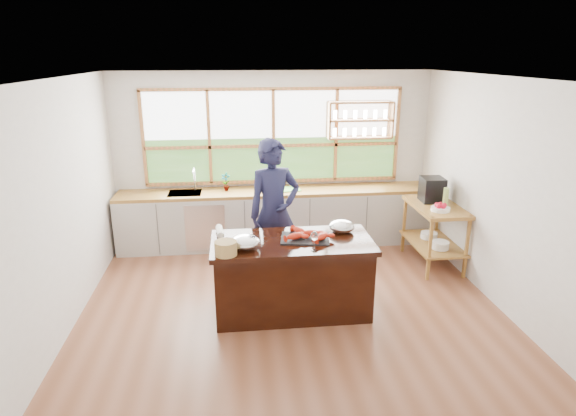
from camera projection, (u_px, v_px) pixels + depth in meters
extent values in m
plane|color=brown|center=(290.00, 302.00, 5.98)|extent=(5.00, 5.00, 0.00)
cube|color=silver|center=(274.00, 158.00, 7.69)|extent=(5.00, 0.02, 2.70)
cube|color=silver|center=(327.00, 288.00, 3.43)|extent=(5.00, 0.02, 2.70)
cube|color=silver|center=(65.00, 205.00, 5.29)|extent=(0.02, 4.50, 2.70)
cube|color=silver|center=(494.00, 191.00, 5.83)|extent=(0.02, 4.50, 2.70)
cube|color=silver|center=(290.00, 77.00, 5.15)|extent=(5.00, 4.50, 0.02)
cube|color=#BD6D3E|center=(274.00, 136.00, 7.55)|extent=(4.05, 0.06, 1.50)
cube|color=white|center=(273.00, 114.00, 7.47)|extent=(3.98, 0.01, 0.75)
cube|color=#24581A|center=(274.00, 160.00, 7.69)|extent=(3.98, 0.01, 0.70)
cube|color=#BD6D3E|center=(361.00, 102.00, 7.43)|extent=(1.00, 0.28, 0.03)
cube|color=#BD6D3E|center=(360.00, 120.00, 7.52)|extent=(1.00, 0.28, 0.03)
cube|color=#BD6D3E|center=(359.00, 137.00, 7.60)|extent=(1.00, 0.28, 0.03)
cube|color=#BD6D3E|center=(328.00, 120.00, 7.46)|extent=(0.03, 0.28, 0.55)
cube|color=#BD6D3E|center=(391.00, 119.00, 7.57)|extent=(0.03, 0.28, 0.55)
cube|color=#ACA9A2|center=(276.00, 219.00, 7.68)|extent=(4.90, 0.62, 0.85)
cube|color=silver|center=(205.00, 228.00, 7.26)|extent=(0.60, 0.01, 0.72)
cube|color=olive|center=(276.00, 192.00, 7.54)|extent=(4.90, 0.62, 0.05)
cube|color=silver|center=(185.00, 198.00, 7.41)|extent=(0.50, 0.42, 0.16)
cube|color=olive|center=(467.00, 247.00, 6.48)|extent=(0.04, 0.04, 0.90)
cube|color=olive|center=(437.00, 223.00, 7.43)|extent=(0.04, 0.04, 0.90)
cube|color=olive|center=(430.00, 249.00, 6.42)|extent=(0.04, 0.04, 0.90)
cube|color=olive|center=(404.00, 224.00, 7.37)|extent=(0.04, 0.04, 0.90)
cube|color=olive|center=(433.00, 243.00, 6.97)|extent=(0.62, 1.10, 0.03)
cube|color=olive|center=(436.00, 207.00, 6.79)|extent=(0.62, 1.10, 0.05)
cylinder|color=white|center=(440.00, 245.00, 6.71)|extent=(0.24, 0.24, 0.11)
cylinder|color=white|center=(429.00, 236.00, 7.09)|extent=(0.24, 0.24, 0.09)
cube|color=black|center=(292.00, 278.00, 5.66)|extent=(1.77, 0.82, 0.84)
cube|color=black|center=(292.00, 243.00, 5.52)|extent=(1.85, 0.90, 0.06)
imported|color=#191A39|center=(274.00, 213.00, 6.25)|extent=(0.81, 0.65, 1.94)
imported|color=slate|center=(226.00, 182.00, 7.46)|extent=(0.18, 0.15, 0.28)
cube|color=#5CC14B|center=(287.00, 189.00, 7.55)|extent=(0.44, 0.35, 0.01)
cube|color=black|center=(432.00, 190.00, 6.92)|extent=(0.33, 0.35, 0.35)
cylinder|color=#98B956|center=(446.00, 198.00, 6.59)|extent=(0.09, 0.09, 0.30)
cylinder|color=white|center=(440.00, 209.00, 6.54)|extent=(0.26, 0.26, 0.05)
sphere|color=red|center=(444.00, 205.00, 6.53)|extent=(0.07, 0.07, 0.07)
sphere|color=red|center=(440.00, 204.00, 6.57)|extent=(0.07, 0.07, 0.07)
sphere|color=red|center=(437.00, 205.00, 6.55)|extent=(0.07, 0.07, 0.07)
sphere|color=red|center=(439.00, 206.00, 6.49)|extent=(0.07, 0.07, 0.07)
sphere|color=red|center=(443.00, 207.00, 6.48)|extent=(0.07, 0.07, 0.07)
cube|color=black|center=(305.00, 238.00, 5.55)|extent=(0.60, 0.48, 0.02)
ellipsoid|color=red|center=(295.00, 236.00, 5.47)|extent=(0.23, 0.15, 0.08)
ellipsoid|color=red|center=(312.00, 234.00, 5.56)|extent=(0.23, 0.14, 0.08)
ellipsoid|color=red|center=(322.00, 237.00, 5.46)|extent=(0.21, 0.21, 0.08)
ellipsoid|color=red|center=(299.00, 231.00, 5.64)|extent=(0.18, 0.23, 0.08)
ellipsoid|color=silver|center=(245.00, 242.00, 5.27)|extent=(0.33, 0.33, 0.16)
ellipsoid|color=silver|center=(342.00, 226.00, 5.77)|extent=(0.31, 0.31, 0.15)
cylinder|color=white|center=(314.00, 250.00, 5.22)|extent=(0.06, 0.06, 0.01)
cylinder|color=white|center=(314.00, 245.00, 5.20)|extent=(0.01, 0.01, 0.13)
ellipsoid|color=white|center=(314.00, 236.00, 5.17)|extent=(0.08, 0.08, 0.10)
cylinder|color=tan|center=(226.00, 248.00, 5.09)|extent=(0.24, 0.24, 0.15)
cylinder|color=white|center=(220.00, 231.00, 5.68)|extent=(0.11, 0.31, 0.08)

